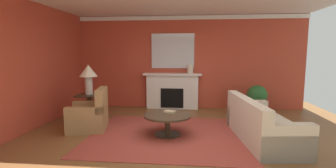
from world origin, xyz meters
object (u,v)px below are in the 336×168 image
vase_mantel_right (190,69)px  mantel_mirror (173,51)px  potted_plant (257,97)px  vase_tall_corner (234,101)px  side_table (90,106)px  armchair_near_window (90,116)px  coffee_table (167,120)px  table_lamp (88,74)px  sofa (261,126)px  fireplace (172,92)px

vase_mantel_right → mantel_mirror: bearing=162.8°
potted_plant → vase_tall_corner: bearing=161.8°
vase_tall_corner → side_table: bearing=-160.2°
armchair_near_window → vase_tall_corner: bearing=30.0°
armchair_near_window → coffee_table: (1.79, -0.19, 0.03)m
side_table → potted_plant: size_ratio=0.84×
coffee_table → vase_mantel_right: bearing=79.9°
potted_plant → side_table: bearing=-165.1°
coffee_table → table_lamp: size_ratio=1.33×
coffee_table → side_table: side_table is taller
armchair_near_window → table_lamp: size_ratio=1.27×
sofa → potted_plant: (0.46, 2.15, 0.19)m
table_lamp → vase_tall_corner: bearing=19.8°
fireplace → table_lamp: size_ratio=2.40×
coffee_table → side_table: 2.25m
mantel_mirror → table_lamp: bearing=-137.6°
side_table → vase_tall_corner: 4.06m
armchair_near_window → potted_plant: (4.13, 1.84, 0.19)m
vase_mantel_right → potted_plant: 2.09m
sofa → armchair_near_window: armchair_near_window is taller
mantel_mirror → side_table: 3.01m
sofa → table_lamp: (-3.95, 0.97, 0.93)m
table_lamp → vase_mantel_right: table_lamp is taller
sofa → mantel_mirror: bearing=125.7°
armchair_near_window → potted_plant: bearing=24.0°
sofa → armchair_near_window: 3.68m
table_lamp → potted_plant: 4.63m
table_lamp → side_table: bearing=180.0°
mantel_mirror → side_table: mantel_mirror is taller
vase_tall_corner → sofa: bearing=-86.6°
vase_tall_corner → coffee_table: bearing=-128.0°
vase_mantel_right → potted_plant: (1.90, -0.45, -0.75)m
armchair_near_window → side_table: (-0.29, 0.66, 0.09)m
fireplace → vase_tall_corner: (1.85, -0.30, -0.21)m
table_lamp → armchair_near_window: bearing=-66.6°
mantel_mirror → armchair_near_window: (-1.68, -2.46, -1.49)m
mantel_mirror → vase_tall_corner: (1.85, -0.42, -1.48)m
armchair_near_window → vase_tall_corner: 4.08m
fireplace → vase_mantel_right: 0.90m
vase_mantel_right → coffee_table: bearing=-100.1°
mantel_mirror → vase_tall_corner: size_ratio=2.10×
armchair_near_window → side_table: armchair_near_window is taller
sofa → side_table: 4.07m
armchair_near_window → side_table: bearing=113.4°
mantel_mirror → potted_plant: size_ratio=1.60×
fireplace → vase_mantel_right: size_ratio=7.04×
vase_tall_corner → potted_plant: bearing=-18.2°
side_table → vase_tall_corner: bearing=19.8°
armchair_near_window → vase_mantel_right: 3.33m
armchair_near_window → vase_tall_corner: (3.53, 2.04, 0.01)m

